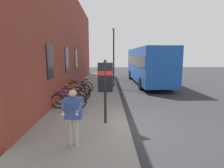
# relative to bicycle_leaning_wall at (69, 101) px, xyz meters

# --- Properties ---
(ground) EXTENTS (60.00, 60.00, 0.00)m
(ground) POSITION_rel_bicycle_leaning_wall_xyz_m (4.01, -3.67, -0.51)
(ground) COLOR #2D2D30
(sidewalk_pavement) EXTENTS (24.00, 3.50, 0.12)m
(sidewalk_pavement) POSITION_rel_bicycle_leaning_wall_xyz_m (6.01, -0.92, -0.45)
(sidewalk_pavement) COLOR gray
(sidewalk_pavement) RESTS_ON ground
(station_facade) EXTENTS (22.00, 0.65, 7.73)m
(station_facade) POSITION_rel_bicycle_leaning_wall_xyz_m (7.00, 1.13, 3.35)
(station_facade) COLOR brown
(station_facade) RESTS_ON ground
(bicycle_leaning_wall) EXTENTS (0.48, 1.77, 0.97)m
(bicycle_leaning_wall) POSITION_rel_bicycle_leaning_wall_xyz_m (0.00, 0.00, 0.00)
(bicycle_leaning_wall) COLOR black
(bicycle_leaning_wall) RESTS_ON sidewalk_pavement
(bicycle_far_end) EXTENTS (0.56, 1.74, 0.97)m
(bicycle_far_end) POSITION_rel_bicycle_leaning_wall_xyz_m (0.84, 0.06, 0.00)
(bicycle_far_end) COLOR black
(bicycle_far_end) RESTS_ON sidewalk_pavement
(bicycle_mid_rack) EXTENTS (0.48, 1.76, 0.97)m
(bicycle_mid_rack) POSITION_rel_bicycle_leaning_wall_xyz_m (1.68, -0.00, 0.00)
(bicycle_mid_rack) COLOR black
(bicycle_mid_rack) RESTS_ON sidewalk_pavement
(bicycle_by_door) EXTENTS (0.48, 1.76, 0.97)m
(bicycle_by_door) POSITION_rel_bicycle_leaning_wall_xyz_m (2.49, 0.06, 0.00)
(bicycle_by_door) COLOR black
(bicycle_by_door) RESTS_ON sidewalk_pavement
(bicycle_nearest_sign) EXTENTS (0.57, 1.74, 0.97)m
(bicycle_nearest_sign) POSITION_rel_bicycle_leaning_wall_xyz_m (3.27, 0.07, 0.00)
(bicycle_nearest_sign) COLOR black
(bicycle_nearest_sign) RESTS_ON sidewalk_pavement
(bicycle_end_of_row) EXTENTS (0.58, 1.74, 0.97)m
(bicycle_end_of_row) POSITION_rel_bicycle_leaning_wall_xyz_m (4.12, -0.00, 0.00)
(bicycle_end_of_row) COLOR black
(bicycle_end_of_row) RESTS_ON sidewalk_pavement
(transit_info_sign) EXTENTS (0.11, 0.55, 2.40)m
(transit_info_sign) POSITION_rel_bicycle_leaning_wall_xyz_m (-1.93, -1.81, 1.21)
(transit_info_sign) COLOR black
(transit_info_sign) RESTS_ON sidewalk_pavement
(city_bus) EXTENTS (10.51, 2.67, 3.35)m
(city_bus) POSITION_rel_bicycle_leaning_wall_xyz_m (8.75, -5.67, 1.41)
(city_bus) COLOR #1951B2
(city_bus) RESTS_ON ground
(pedestrian_near_bus) EXTENTS (0.58, 0.33, 1.56)m
(pedestrian_near_bus) POSITION_rel_bicycle_leaning_wall_xyz_m (6.96, -1.51, 0.56)
(pedestrian_near_bus) COLOR brown
(pedestrian_near_bus) RESTS_ON sidewalk_pavement
(tourist_with_hotdogs) EXTENTS (0.57, 0.63, 1.63)m
(tourist_with_hotdogs) POSITION_rel_bicycle_leaning_wall_xyz_m (-3.71, -0.94, 0.62)
(tourist_with_hotdogs) COLOR #B2A599
(tourist_with_hotdogs) RESTS_ON sidewalk_pavement
(street_lamp) EXTENTS (0.28, 0.28, 4.80)m
(street_lamp) POSITION_rel_bicycle_leaning_wall_xyz_m (6.27, -2.37, 2.48)
(street_lamp) COLOR #333338
(street_lamp) RESTS_ON sidewalk_pavement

